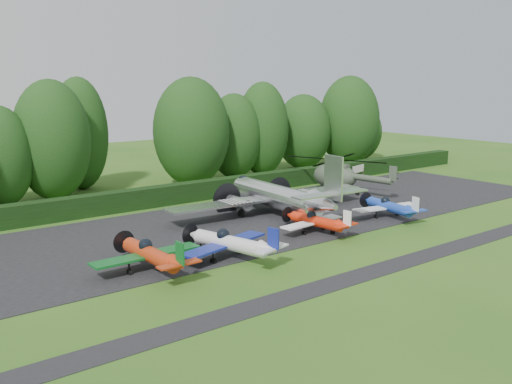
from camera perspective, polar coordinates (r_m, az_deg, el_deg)
ground at (r=44.76m, az=7.73°, el=-5.32°), size 160.00×160.00×0.00m
apron at (r=51.99m, az=-0.13°, el=-2.88°), size 70.00×18.00×0.01m
taxiway_verge at (r=40.99m, az=13.75°, el=-7.11°), size 70.00×2.00×0.00m
hedgerow at (r=60.86m, az=-6.46°, el=-0.87°), size 90.00×1.60×2.00m
transport_plane at (r=53.41m, az=2.19°, el=-0.42°), size 21.29×16.33×6.82m
light_plane_red at (r=38.75m, az=-10.53°, el=-6.13°), size 7.71×8.11×2.96m
light_plane_white at (r=40.70m, az=-2.63°, el=-5.08°), size 7.79×8.19×2.99m
light_plane_orange at (r=47.83m, az=6.03°, el=-2.91°), size 6.53×6.86×2.51m
light_plane_blue at (r=54.18m, az=13.17°, el=-1.41°), size 6.87×7.22×2.64m
helicopter at (r=65.53m, az=7.93°, el=1.79°), size 11.91×13.95×3.84m
sign_board at (r=75.39m, az=10.20°, el=2.23°), size 2.98×0.11×1.68m
tree_1 at (r=92.20m, az=10.17°, el=5.92°), size 7.48×7.48×8.94m
tree_2 at (r=62.16m, az=-24.26°, el=3.22°), size 6.56×6.56×10.21m
tree_3 at (r=82.02m, az=4.72°, el=6.02°), size 7.96×7.96×10.63m
tree_4 at (r=68.79m, az=-6.48°, el=6.00°), size 9.13×9.13×13.02m
tree_5 at (r=76.00m, az=0.65°, el=6.32°), size 6.94×6.94×12.41m
tree_7 at (r=85.47m, az=9.29°, el=7.00°), size 8.88×8.88×13.23m
tree_8 at (r=73.78m, az=-2.21°, el=5.60°), size 7.09×7.09×10.95m
tree_10 at (r=63.83m, az=-19.73°, el=4.89°), size 8.02×8.02×12.74m
tree_12 at (r=69.17m, az=-17.21°, el=5.59°), size 6.48×6.48×13.01m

